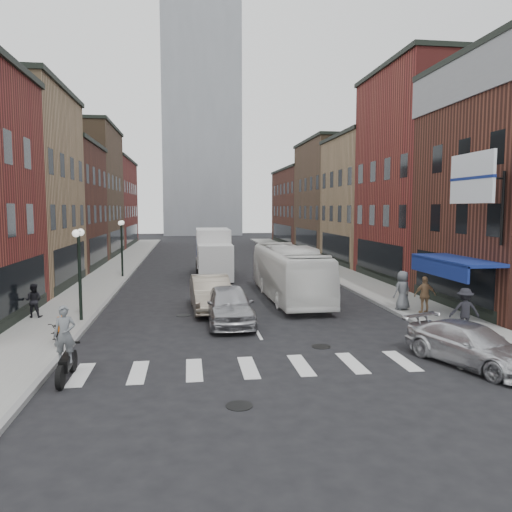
{
  "coord_description": "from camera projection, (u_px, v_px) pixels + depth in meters",
  "views": [
    {
      "loc": [
        -2.74,
        -18.2,
        5.04
      ],
      "look_at": [
        0.68,
        6.81,
        2.57
      ],
      "focal_mm": 35.0,
      "sensor_mm": 36.0,
      "label": 1
    }
  ],
  "objects": [
    {
      "name": "sidewalk_left",
      "position": [
        115.0,
        271.0,
        39.35
      ],
      "size": [
        3.0,
        74.0,
        0.15
      ],
      "primitive_type": "cube",
      "color": "gray",
      "rests_on": "ground"
    },
    {
      "name": "sidewalk_right",
      "position": [
        324.0,
        267.0,
        41.64
      ],
      "size": [
        3.0,
        74.0,
        0.15
      ],
      "primitive_type": "cube",
      "color": "gray",
      "rests_on": "ground"
    },
    {
      "name": "bldg_left_mid_b",
      "position": [
        33.0,
        206.0,
        39.95
      ],
      "size": [
        10.3,
        10.2,
        10.3
      ],
      "color": "#4B241A",
      "rests_on": "ground"
    },
    {
      "name": "streetlamp_far",
      "position": [
        122.0,
        238.0,
        35.28
      ],
      "size": [
        0.32,
        1.22,
        4.11
      ],
      "color": "black",
      "rests_on": "ground"
    },
    {
      "name": "streetlamp_near",
      "position": [
        79.0,
        257.0,
        21.47
      ],
      "size": [
        0.32,
        1.22,
        4.11
      ],
      "color": "black",
      "rests_on": "ground"
    },
    {
      "name": "transit_bus",
      "position": [
        289.0,
        272.0,
        27.44
      ],
      "size": [
        2.57,
        10.56,
        2.94
      ],
      "primitive_type": "imported",
      "rotation": [
        0.0,
        0.0,
        0.01
      ],
      "color": "white",
      "rests_on": "ground"
    },
    {
      "name": "bldg_right_mid_b",
      "position": [
        390.0,
        200.0,
        43.95
      ],
      "size": [
        10.3,
        10.2,
        11.3
      ],
      "color": "#9A7955",
      "rests_on": "ground"
    },
    {
      "name": "ped_right_c",
      "position": [
        403.0,
        290.0,
        23.82
      ],
      "size": [
        1.06,
        0.86,
        1.87
      ],
      "primitive_type": "imported",
      "rotation": [
        0.0,
        0.0,
        3.47
      ],
      "color": "#575A5F",
      "rests_on": "sidewalk_right"
    },
    {
      "name": "bldg_right_far_b",
      "position": [
        317.0,
        207.0,
        68.65
      ],
      "size": [
        10.3,
        16.2,
        10.3
      ],
      "color": "#4B241A",
      "rests_on": "ground"
    },
    {
      "name": "bldg_right_mid_a",
      "position": [
        450.0,
        176.0,
        33.94
      ],
      "size": [
        10.3,
        10.2,
        14.3
      ],
      "color": "maroon",
      "rests_on": "ground"
    },
    {
      "name": "ped_left_solo",
      "position": [
        34.0,
        300.0,
        22.21
      ],
      "size": [
        0.77,
        0.49,
        1.52
      ],
      "primitive_type": "imported",
      "rotation": [
        0.0,
        0.0,
        3.05
      ],
      "color": "black",
      "rests_on": "sidewalk_left"
    },
    {
      "name": "awning_blue",
      "position": [
        452.0,
        262.0,
        22.22
      ],
      "size": [
        1.8,
        5.0,
        0.78
      ],
      "color": "navy",
      "rests_on": "ground"
    },
    {
      "name": "ped_right_b",
      "position": [
        425.0,
        295.0,
        22.93
      ],
      "size": [
        1.03,
        0.53,
        1.74
      ],
      "primitive_type": "imported",
      "rotation": [
        0.0,
        0.0,
        3.12
      ],
      "color": "#8E6A48",
      "rests_on": "sidewalk_right"
    },
    {
      "name": "crosswalk_stripes",
      "position": [
        276.0,
        366.0,
        15.85
      ],
      "size": [
        12.0,
        2.2,
        0.01
      ],
      "primitive_type": "cube",
      "color": "silver",
      "rests_on": "ground"
    },
    {
      "name": "billboard_sign",
      "position": [
        474.0,
        180.0,
        19.87
      ],
      "size": [
        1.52,
        3.0,
        3.7
      ],
      "color": "black",
      "rests_on": "ground"
    },
    {
      "name": "curb_right",
      "position": [
        306.0,
        268.0,
        41.45
      ],
      "size": [
        0.2,
        74.0,
        0.16
      ],
      "primitive_type": "cube",
      "color": "gray",
      "rests_on": "ground"
    },
    {
      "name": "box_truck",
      "position": [
        214.0,
        253.0,
        36.38
      ],
      "size": [
        2.5,
        7.92,
        3.44
      ],
      "rotation": [
        0.0,
        0.0,
        -0.01
      ],
      "color": "silver",
      "rests_on": "ground"
    },
    {
      "name": "motorcycle_rider",
      "position": [
        65.0,
        346.0,
        14.44
      ],
      "size": [
        0.63,
        2.19,
        2.23
      ],
      "rotation": [
        0.0,
        0.0,
        0.06
      ],
      "color": "black",
      "rests_on": "ground"
    },
    {
      "name": "sedan_left_near",
      "position": [
        229.0,
        305.0,
        21.55
      ],
      "size": [
        2.03,
        4.9,
        1.66
      ],
      "primitive_type": "imported",
      "rotation": [
        0.0,
        0.0,
        0.01
      ],
      "color": "#A5A5A9",
      "rests_on": "ground"
    },
    {
      "name": "bldg_left_far_a",
      "position": [
        66.0,
        192.0,
        50.65
      ],
      "size": [
        10.3,
        12.2,
        13.3
      ],
      "color": "brown",
      "rests_on": "ground"
    },
    {
      "name": "bike_rack",
      "position": [
        61.0,
        325.0,
        19.01
      ],
      "size": [
        0.08,
        0.68,
        0.8
      ],
      "color": "#D8590C",
      "rests_on": "sidewalk_left"
    },
    {
      "name": "ground",
      "position": [
        262.0,
        341.0,
        18.81
      ],
      "size": [
        160.0,
        160.0,
        0.0
      ],
      "primitive_type": "plane",
      "color": "black",
      "rests_on": "ground"
    },
    {
      "name": "distant_tower",
      "position": [
        201.0,
        100.0,
        93.3
      ],
      "size": [
        14.0,
        14.0,
        50.0
      ],
      "primitive_type": "cube",
      "color": "#9399A0",
      "rests_on": "ground"
    },
    {
      "name": "curb_car",
      "position": [
        471.0,
        345.0,
        15.91
      ],
      "size": [
        3.32,
        4.9,
        1.32
      ],
      "primitive_type": "imported",
      "rotation": [
        0.0,
        0.0,
        0.36
      ],
      "color": "silver",
      "rests_on": "ground"
    },
    {
      "name": "parked_bicycle",
      "position": [
        56.0,
        332.0,
        18.02
      ],
      "size": [
        0.87,
        1.61,
        0.8
      ],
      "primitive_type": "imported",
      "rotation": [
        0.0,
        0.0,
        0.23
      ],
      "color": "black",
      "rests_on": "sidewalk_left"
    },
    {
      "name": "curb_left",
      "position": [
        134.0,
        271.0,
        39.56
      ],
      "size": [
        0.2,
        74.0,
        0.16
      ],
      "primitive_type": "cube",
      "color": "gray",
      "rests_on": "ground"
    },
    {
      "name": "bldg_right_far_a",
      "position": [
        350.0,
        197.0,
        54.75
      ],
      "size": [
        10.3,
        12.2,
        12.3
      ],
      "color": "brown",
      "rests_on": "ground"
    },
    {
      "name": "ped_right_a",
      "position": [
        465.0,
        310.0,
        19.55
      ],
      "size": [
        1.24,
        0.85,
        1.75
      ],
      "primitive_type": "imported",
      "rotation": [
        0.0,
        0.0,
        2.86
      ],
      "color": "black",
      "rests_on": "sidewalk_right"
    },
    {
      "name": "bldg_left_far_b",
      "position": [
        92.0,
        203.0,
        64.56
      ],
      "size": [
        10.3,
        16.2,
        11.3
      ],
      "color": "maroon",
      "rests_on": "ground"
    },
    {
      "name": "sedan_left_far",
      "position": [
        211.0,
        293.0,
        24.42
      ],
      "size": [
        2.04,
        5.23,
        1.7
      ],
      "primitive_type": "imported",
      "rotation": [
        0.0,
        0.0,
        0.05
      ],
      "color": "#A79A88",
      "rests_on": "ground"
    }
  ]
}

